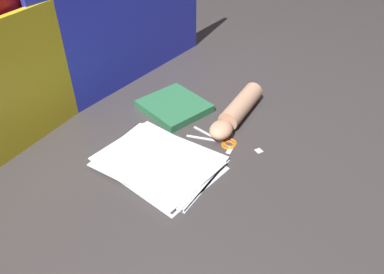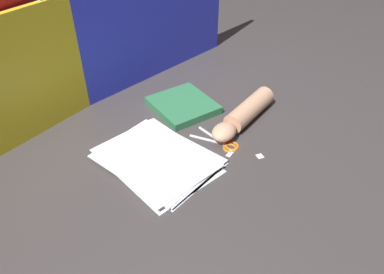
{
  "view_description": "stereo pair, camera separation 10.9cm",
  "coord_description": "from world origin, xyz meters",
  "px_view_note": "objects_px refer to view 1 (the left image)",
  "views": [
    {
      "loc": [
        -0.67,
        -0.54,
        0.73
      ],
      "look_at": [
        0.02,
        -0.03,
        0.06
      ],
      "focal_mm": 35.0,
      "sensor_mm": 36.0,
      "label": 1
    },
    {
      "loc": [
        -0.6,
        -0.63,
        0.73
      ],
      "look_at": [
        0.02,
        -0.03,
        0.06
      ],
      "focal_mm": 35.0,
      "sensor_mm": 36.0,
      "label": 2
    }
  ],
  "objects_px": {
    "paper_stack": "(159,162)",
    "book_closed": "(174,106)",
    "scissors": "(220,140)",
    "hand_forearm": "(237,111)"
  },
  "relations": [
    {
      "from": "book_closed",
      "to": "scissors",
      "type": "distance_m",
      "value": 0.23
    },
    {
      "from": "paper_stack",
      "to": "book_closed",
      "type": "xyz_separation_m",
      "value": [
        0.25,
        0.15,
        0.0
      ]
    },
    {
      "from": "paper_stack",
      "to": "hand_forearm",
      "type": "bearing_deg",
      "value": -10.37
    },
    {
      "from": "paper_stack",
      "to": "book_closed",
      "type": "distance_m",
      "value": 0.29
    },
    {
      "from": "paper_stack",
      "to": "book_closed",
      "type": "height_order",
      "value": "book_closed"
    },
    {
      "from": "scissors",
      "to": "hand_forearm",
      "type": "height_order",
      "value": "hand_forearm"
    },
    {
      "from": "scissors",
      "to": "book_closed",
      "type": "bearing_deg",
      "value": 76.21
    },
    {
      "from": "book_closed",
      "to": "scissors",
      "type": "xyz_separation_m",
      "value": [
        -0.06,
        -0.23,
        -0.01
      ]
    },
    {
      "from": "hand_forearm",
      "to": "scissors",
      "type": "bearing_deg",
      "value": -171.16
    },
    {
      "from": "book_closed",
      "to": "paper_stack",
      "type": "bearing_deg",
      "value": -149.94
    }
  ]
}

